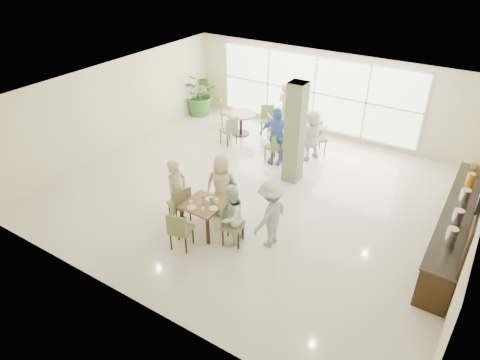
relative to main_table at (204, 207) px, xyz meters
The scene contains 20 objects.
ground 2.13m from the main_table, 82.84° to the left, with size 10.00×10.00×0.00m, color beige.
room_shell 2.29m from the main_table, 82.84° to the left, with size 10.00×10.00×10.00m.
window_bank 6.52m from the main_table, 92.18° to the left, with size 7.00×0.04×7.00m.
column 3.37m from the main_table, 78.51° to the left, with size 0.45×0.45×2.80m, color #666F4D.
main_table is the anchor object (origin of this frame).
round_table_left 5.46m from the main_table, 113.58° to the left, with size 1.03×1.03×0.75m.
round_table_right 4.66m from the main_table, 93.12° to the left, with size 1.00×1.00×0.75m.
chairs_main_table 0.17m from the main_table, 44.48° to the right, with size 2.13×2.03×0.95m.
chairs_table_left 5.49m from the main_table, 113.65° to the left, with size 2.17×1.96×0.95m.
chairs_table_right 4.69m from the main_table, 92.62° to the left, with size 2.13×1.85×0.95m.
tabletop_clutter 0.18m from the main_table, 35.86° to the right, with size 0.66×0.69×0.21m.
buffet_counter 5.56m from the main_table, 26.98° to the left, with size 0.64×4.70×1.95m.
potted_plant 7.18m from the main_table, 127.59° to the left, with size 1.47×1.47×1.64m, color #306D2B.
teen_left 0.76m from the main_table, behind, with size 0.60×0.39×1.64m, color tan.
teen_far 0.82m from the main_table, 94.22° to the left, with size 0.78×0.42×1.59m, color tan.
teen_right 0.76m from the main_table, ahead, with size 0.71×0.55×1.46m, color white.
teen_standing 1.56m from the main_table, 14.73° to the left, with size 1.03×0.59×1.59m, color #A4A4A6.
adult_a 3.85m from the main_table, 93.38° to the left, with size 1.02×0.58×1.74m, color #467CD4.
adult_b 4.68m from the main_table, 83.15° to the left, with size 1.44×0.62×1.55m, color white.
adult_standing 5.96m from the main_table, 99.41° to the left, with size 0.64×0.42×1.76m, color tan.
Camera 1 is at (4.75, -8.33, 6.13)m, focal length 32.00 mm.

